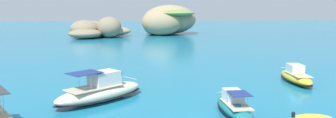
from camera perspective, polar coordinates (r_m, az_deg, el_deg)
The scene contains 6 objects.
islet_large at distance 101.51m, azimuth -0.19°, elevation 6.85°, with size 22.35×21.01×9.25m.
islet_small at distance 94.21m, azimuth -12.63°, elevation 5.12°, with size 18.43×19.50×5.80m.
motorboat_teal at distance 24.88m, azimuth 11.62°, elevation -8.27°, with size 1.95×6.18×1.93m.
motorboat_cream at distance 28.36m, azimuth -11.85°, elevation -5.64°, with size 8.33×7.60×2.72m.
motorboat_yellow at distance 37.37m, azimuth 21.77°, elevation -2.92°, with size 2.45×6.76×1.96m.
dinghy_tender at distance 25.44m, azimuth 24.39°, elevation -9.45°, with size 2.87×1.57×0.58m.
Camera 1 is at (-3.70, -19.53, 7.86)m, focal length 34.28 mm.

